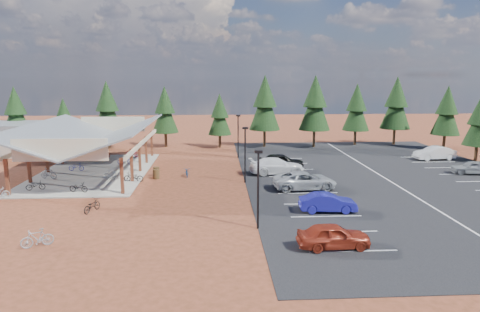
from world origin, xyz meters
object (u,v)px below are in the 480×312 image
bike_2 (76,167)px  car_2 (305,180)px  bike_16 (133,177)px  trash_bin_1 (156,171)px  bike_6 (125,160)px  car_9 (434,153)px  lamp_post_1 (245,151)px  bike_1 (49,174)px  bike_14 (187,172)px  lamp_post_2 (238,133)px  car_8 (473,167)px  bike_5 (111,174)px  outbuilding (3,138)px  bike_7 (132,153)px  car_1 (328,203)px  trash_bin_0 (156,174)px  bike_pavilion (92,135)px  bike_12 (92,206)px  car_4 (281,161)px  bike_4 (79,187)px  car_0 (333,236)px  car_3 (277,166)px  lamp_post_0 (258,184)px  bike_3 (103,154)px

bike_2 → car_2: (21.92, -8.19, 0.29)m
bike_16 → trash_bin_1: bearing=148.4°
bike_6 → car_9: bearing=-101.8°
lamp_post_1 → car_2: bearing=-28.4°
bike_1 → bike_14: 12.93m
lamp_post_2 → bike_14: (-5.50, -9.34, -2.51)m
lamp_post_1 → car_8: size_ratio=1.29×
bike_5 → bike_6: 6.91m
outbuilding → bike_6: bearing=-24.6°
bike_7 → car_1: (18.00, -21.72, 0.11)m
trash_bin_0 → car_2: (13.35, -4.68, 0.35)m
outbuilding → trash_bin_0: size_ratio=12.22×
bike_pavilion → car_2: bike_pavilion is taller
bike_12 → car_2: size_ratio=0.33×
car_4 → car_9: car_4 is taller
bike_7 → bike_2: bearing=168.0°
bike_4 → bike_14: bike_4 is taller
bike_14 → car_2: bearing=-34.2°
bike_2 → bike_5: (4.40, -3.88, 0.06)m
bike_6 → bike_4: bearing=159.3°
lamp_post_1 → car_1: size_ratio=1.26×
bike_16 → car_0: (14.28, -16.18, 0.27)m
car_0 → bike_16: bearing=39.1°
lamp_post_1 → bike_2: 17.98m
bike_12 → car_0: size_ratio=0.43×
bike_6 → car_8: car_8 is taller
bike_pavilion → outbuilding: (-14.00, 11.00, -1.80)m
bike_1 → bike_2: 3.76m
bike_5 → car_3: bearing=-67.1°
trash_bin_0 → bike_7: bearing=111.6°
car_2 → car_4: size_ratio=1.15×
trash_bin_0 → trash_bin_1: 1.15m
car_2 → car_8: car_2 is taller
car_0 → car_1: bearing=-14.3°
trash_bin_0 → bike_6: bearing=123.2°
bike_5 → car_2: bearing=-86.8°
bike_pavilion → bike_4: size_ratio=12.03×
lamp_post_0 → bike_1: 23.28m
lamp_post_1 → car_9: lamp_post_1 is taller
bike_3 → car_3: bearing=-128.5°
outbuilding → bike_12: size_ratio=6.14×
lamp_post_0 → car_2: bearing=61.9°
bike_3 → bike_6: bike_3 is taller
trash_bin_0 → bike_3: 12.70m
lamp_post_2 → trash_bin_0: size_ratio=5.71×
bike_pavilion → bike_2: size_ratio=12.63×
lamp_post_1 → trash_bin_0: (-8.37, 1.99, -2.53)m
trash_bin_0 → bike_14: bike_14 is taller
bike_1 → bike_7: bearing=-9.6°
bike_2 → bike_4: bearing=-159.2°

